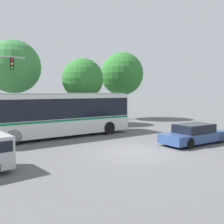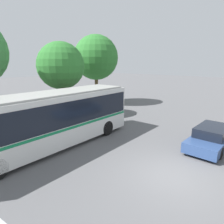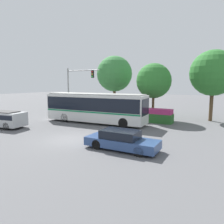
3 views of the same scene
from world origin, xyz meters
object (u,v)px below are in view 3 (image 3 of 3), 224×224
at_px(suv_left_lane, 3,118).
at_px(street_tree_right, 213,73).
at_px(sedan_foreground, 121,140).
at_px(city_bus, 95,106).
at_px(street_tree_centre, 154,81).
at_px(street_tree_left, 114,74).
at_px(traffic_light_pole, 76,84).

distance_m(suv_left_lane, street_tree_right, 22.80).
distance_m(sedan_foreground, suv_left_lane, 13.27).
bearing_deg(city_bus, street_tree_centre, 46.12).
xyz_separation_m(suv_left_lane, street_tree_left, (5.10, 13.45, 4.65)).
distance_m(street_tree_left, street_tree_centre, 6.46).
distance_m(city_bus, suv_left_lane, 9.23).
xyz_separation_m(street_tree_left, street_tree_centre, (6.18, -1.60, -1.01)).
bearing_deg(street_tree_left, city_bus, -78.10).
bearing_deg(suv_left_lane, street_tree_right, 30.50).
distance_m(traffic_light_pole, street_tree_centre, 10.12).
height_order(suv_left_lane, traffic_light_pole, traffic_light_pole).
xyz_separation_m(sedan_foreground, suv_left_lane, (-13.26, 0.44, 0.34)).
bearing_deg(sedan_foreground, street_tree_left, 119.51).
bearing_deg(suv_left_lane, city_bus, 36.04).
relative_size(street_tree_centre, street_tree_right, 0.83).
relative_size(sedan_foreground, street_tree_left, 0.60).
xyz_separation_m(city_bus, suv_left_lane, (-6.59, -6.40, -0.88)).
bearing_deg(sedan_foreground, suv_left_lane, 177.20).
bearing_deg(city_bus, street_tree_left, 98.74).
relative_size(city_bus, sedan_foreground, 2.35).
xyz_separation_m(sedan_foreground, street_tree_centre, (-1.98, 12.29, 3.98)).
height_order(city_bus, suv_left_lane, city_bus).
relative_size(traffic_light_pole, street_tree_left, 0.78).
bearing_deg(city_bus, street_tree_right, 31.63).
bearing_deg(traffic_light_pole, suv_left_lane, -98.80).
height_order(suv_left_lane, street_tree_centre, street_tree_centre).
bearing_deg(street_tree_right, street_tree_centre, -161.21).
relative_size(sedan_foreground, street_tree_right, 0.61).
bearing_deg(traffic_light_pole, sedan_foreground, -39.93).
xyz_separation_m(suv_left_lane, street_tree_centre, (11.28, 11.86, 3.64)).
xyz_separation_m(sedan_foreground, street_tree_right, (4.20, 14.39, 4.83)).
xyz_separation_m(traffic_light_pole, street_tree_left, (3.64, 4.01, 1.43)).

